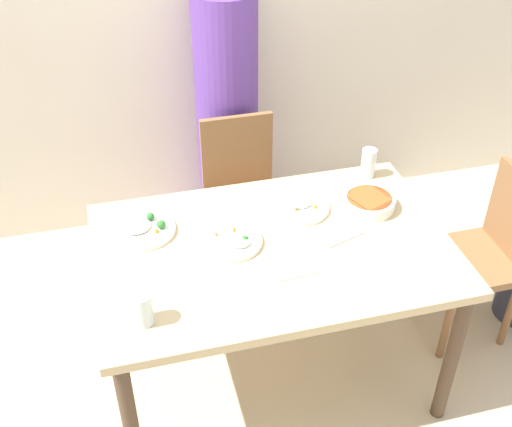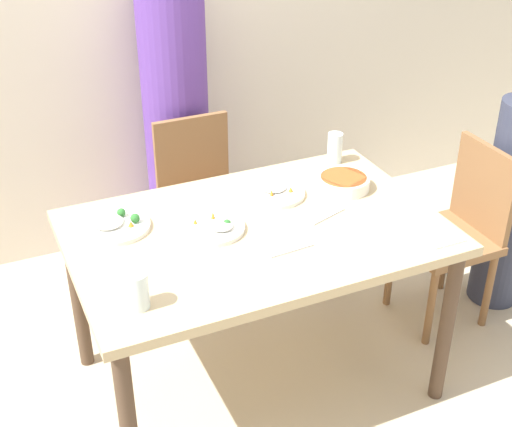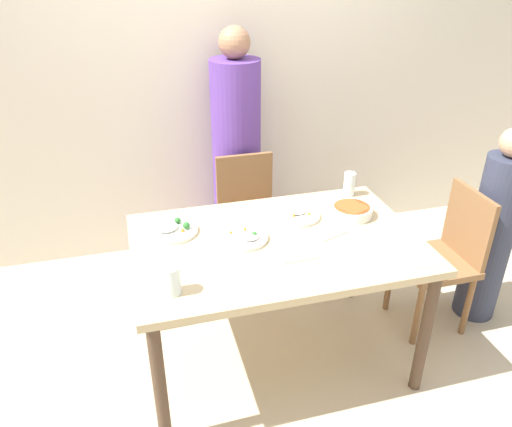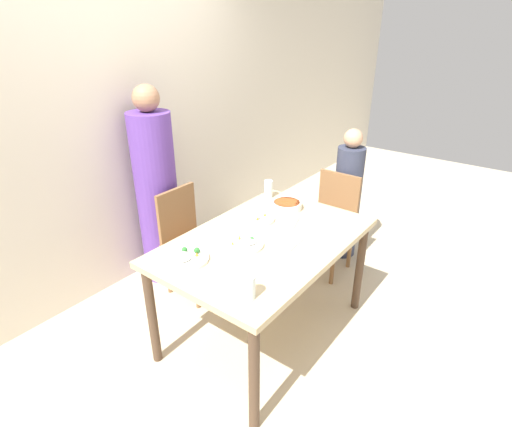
{
  "view_description": "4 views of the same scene",
  "coord_description": "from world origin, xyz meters",
  "px_view_note": "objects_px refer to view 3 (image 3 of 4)",
  "views": [
    {
      "loc": [
        -0.56,
        -1.91,
        2.41
      ],
      "look_at": [
        -0.07,
        -0.01,
        0.96
      ],
      "focal_mm": 45.0,
      "sensor_mm": 36.0,
      "label": 1
    },
    {
      "loc": [
        -0.96,
        -2.14,
        2.2
      ],
      "look_at": [
        0.04,
        0.08,
        0.78
      ],
      "focal_mm": 50.0,
      "sensor_mm": 36.0,
      "label": 2
    },
    {
      "loc": [
        -0.66,
        -2.02,
        2.07
      ],
      "look_at": [
        -0.09,
        0.06,
        0.9
      ],
      "focal_mm": 35.0,
      "sensor_mm": 36.0,
      "label": 3
    },
    {
      "loc": [
        -1.84,
        -1.32,
        2.04
      ],
      "look_at": [
        -0.09,
        0.01,
        0.98
      ],
      "focal_mm": 28.0,
      "sensor_mm": 36.0,
      "label": 4
    }
  ],
  "objects_px": {
    "chair_adult_spot": "(249,216)",
    "bowl_curry": "(352,211)",
    "chair_child_spot": "(445,254)",
    "plate_rice_adult": "(244,237)",
    "glass_water_tall": "(172,280)",
    "person_child": "(492,234)",
    "person_adult": "(237,158)"
  },
  "relations": [
    {
      "from": "glass_water_tall",
      "to": "bowl_curry",
      "type": "bearing_deg",
      "value": 23.23
    },
    {
      "from": "person_child",
      "to": "glass_water_tall",
      "type": "bearing_deg",
      "value": -169.68
    },
    {
      "from": "plate_rice_adult",
      "to": "glass_water_tall",
      "type": "bearing_deg",
      "value": -139.09
    },
    {
      "from": "person_child",
      "to": "plate_rice_adult",
      "type": "height_order",
      "value": "person_child"
    },
    {
      "from": "person_child",
      "to": "bowl_curry",
      "type": "relative_size",
      "value": 5.47
    },
    {
      "from": "chair_child_spot",
      "to": "glass_water_tall",
      "type": "distance_m",
      "value": 1.68
    },
    {
      "from": "chair_child_spot",
      "to": "glass_water_tall",
      "type": "xyz_separation_m",
      "value": [
        -1.6,
        -0.35,
        0.36
      ]
    },
    {
      "from": "chair_adult_spot",
      "to": "bowl_curry",
      "type": "distance_m",
      "value": 0.84
    },
    {
      "from": "person_adult",
      "to": "glass_water_tall",
      "type": "bearing_deg",
      "value": -113.11
    },
    {
      "from": "plate_rice_adult",
      "to": "person_adult",
      "type": "bearing_deg",
      "value": 78.72
    },
    {
      "from": "person_child",
      "to": "bowl_curry",
      "type": "xyz_separation_m",
      "value": [
        -0.88,
        0.09,
        0.23
      ]
    },
    {
      "from": "person_child",
      "to": "plate_rice_adult",
      "type": "distance_m",
      "value": 1.52
    },
    {
      "from": "bowl_curry",
      "to": "plate_rice_adult",
      "type": "relative_size",
      "value": 0.89
    },
    {
      "from": "chair_adult_spot",
      "to": "plate_rice_adult",
      "type": "distance_m",
      "value": 0.84
    },
    {
      "from": "chair_adult_spot",
      "to": "person_adult",
      "type": "bearing_deg",
      "value": 90.0
    },
    {
      "from": "chair_adult_spot",
      "to": "chair_child_spot",
      "type": "relative_size",
      "value": 1.0
    },
    {
      "from": "plate_rice_adult",
      "to": "glass_water_tall",
      "type": "relative_size",
      "value": 1.93
    },
    {
      "from": "person_adult",
      "to": "person_child",
      "type": "distance_m",
      "value": 1.7
    },
    {
      "from": "chair_child_spot",
      "to": "plate_rice_adult",
      "type": "xyz_separation_m",
      "value": [
        -1.21,
        -0.0,
        0.31
      ]
    },
    {
      "from": "person_adult",
      "to": "bowl_curry",
      "type": "bearing_deg",
      "value": -67.8
    },
    {
      "from": "bowl_curry",
      "to": "glass_water_tall",
      "type": "xyz_separation_m",
      "value": [
        -1.02,
        -0.44,
        0.04
      ]
    },
    {
      "from": "chair_adult_spot",
      "to": "glass_water_tall",
      "type": "height_order",
      "value": "glass_water_tall"
    },
    {
      "from": "person_child",
      "to": "bowl_curry",
      "type": "bearing_deg",
      "value": 173.96
    },
    {
      "from": "person_child",
      "to": "chair_child_spot",
      "type": "bearing_deg",
      "value": 180.0
    },
    {
      "from": "chair_adult_spot",
      "to": "plate_rice_adult",
      "type": "bearing_deg",
      "value": -106.15
    },
    {
      "from": "chair_adult_spot",
      "to": "bowl_curry",
      "type": "height_order",
      "value": "chair_adult_spot"
    },
    {
      "from": "person_child",
      "to": "person_adult",
      "type": "bearing_deg",
      "value": 139.64
    },
    {
      "from": "chair_child_spot",
      "to": "plate_rice_adult",
      "type": "distance_m",
      "value": 1.24
    },
    {
      "from": "chair_child_spot",
      "to": "person_adult",
      "type": "height_order",
      "value": "person_adult"
    },
    {
      "from": "bowl_curry",
      "to": "plate_rice_adult",
      "type": "distance_m",
      "value": 0.63
    },
    {
      "from": "person_child",
      "to": "plate_rice_adult",
      "type": "bearing_deg",
      "value": -179.88
    },
    {
      "from": "chair_child_spot",
      "to": "bowl_curry",
      "type": "relative_size",
      "value": 3.9
    }
  ]
}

